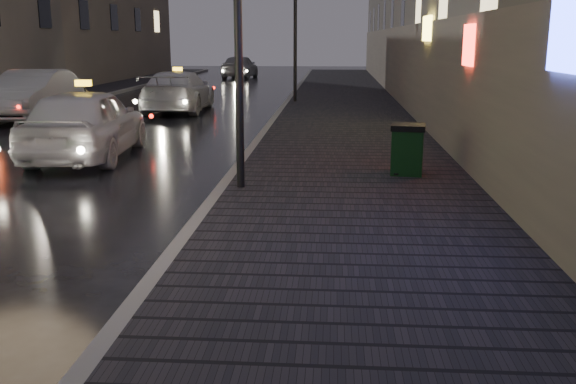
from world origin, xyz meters
name	(u,v)px	position (x,y,z in m)	size (l,w,h in m)	color
sidewalk	(344,106)	(3.90, 21.00, 0.07)	(4.60, 58.00, 0.15)	black
curb	(285,105)	(1.50, 21.00, 0.07)	(0.20, 58.00, 0.15)	slate
sidewalk_far	(42,104)	(-8.70, 21.00, 0.07)	(2.40, 58.00, 0.15)	black
curb_far	(72,104)	(-7.40, 21.00, 0.07)	(0.20, 58.00, 0.15)	slate
lamp_far	(295,19)	(1.85, 22.00, 3.49)	(0.36, 0.36, 5.28)	black
trash_bin	(408,149)	(4.92, 7.33, 0.64)	(0.73, 0.73, 0.97)	black
taxi_near	(86,123)	(-2.23, 9.34, 0.83)	(1.97, 4.89, 1.67)	silver
car_left_mid	(34,95)	(-6.80, 16.40, 0.84)	(1.78, 5.10, 1.68)	#919299
taxi_mid	(178,91)	(-2.43, 19.19, 0.76)	(2.14, 5.26, 1.53)	silver
car_far	(240,67)	(-3.10, 39.99, 0.80)	(1.89, 4.70, 1.60)	gray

